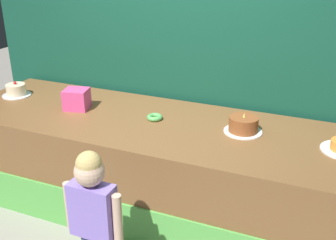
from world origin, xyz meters
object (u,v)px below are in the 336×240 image
at_px(pink_box, 77,99).
at_px(cake_left, 16,90).
at_px(child_figure, 92,206).
at_px(cake_center, 243,125).
at_px(donut, 155,117).

relative_size(pink_box, cake_left, 0.75).
bearing_deg(child_figure, cake_center, 59.60).
relative_size(child_figure, cake_left, 3.88).
bearing_deg(cake_center, child_figure, -120.40).
bearing_deg(cake_left, pink_box, -4.49).
xyz_separation_m(pink_box, cake_center, (1.56, 0.09, -0.03)).
bearing_deg(cake_center, cake_left, -179.32).
height_order(pink_box, donut, pink_box).
xyz_separation_m(child_figure, cake_center, (0.70, 1.20, 0.21)).
bearing_deg(cake_center, donut, -176.74).
bearing_deg(cake_left, donut, -0.61).
distance_m(child_figure, pink_box, 1.42).
height_order(cake_left, cake_center, cake_center).
xyz_separation_m(cake_left, cake_center, (2.34, 0.03, 0.01)).
height_order(child_figure, cake_center, child_figure).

